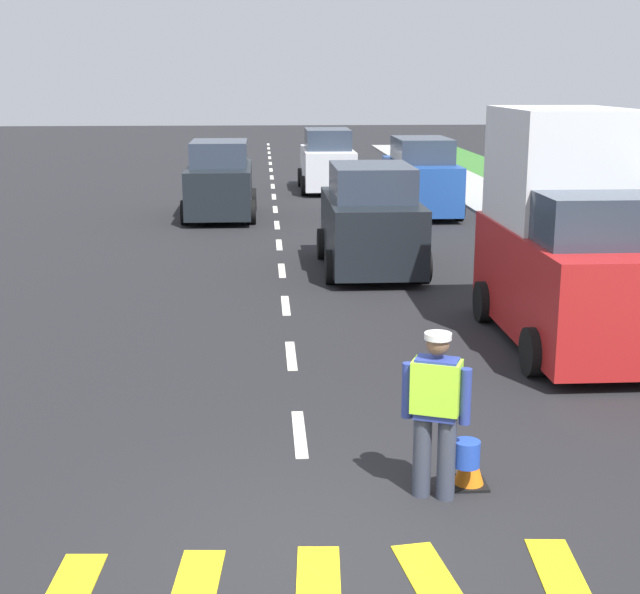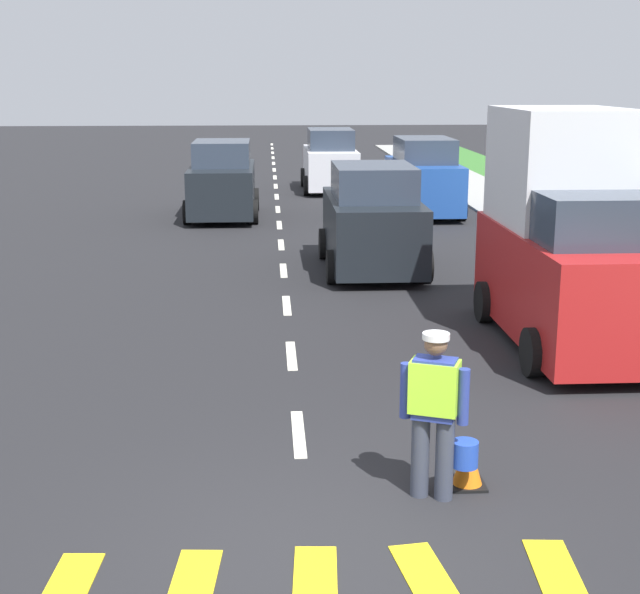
# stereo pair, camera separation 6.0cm
# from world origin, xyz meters

# --- Properties ---
(ground_plane) EXTENTS (96.00, 96.00, 0.00)m
(ground_plane) POSITION_xyz_m (0.00, 21.00, 0.00)
(ground_plane) COLOR black
(lane_center_line) EXTENTS (0.14, 46.40, 0.01)m
(lane_center_line) POSITION_xyz_m (0.00, 25.20, 0.00)
(lane_center_line) COLOR silver
(lane_center_line) RESTS_ON ground
(road_worker) EXTENTS (0.76, 0.43, 1.67)m
(road_worker) POSITION_xyz_m (1.27, 1.03, 0.93)
(road_worker) COLOR #383D4C
(road_worker) RESTS_ON ground
(lane_direction_sign) EXTENTS (1.16, 0.11, 3.20)m
(lane_direction_sign) POSITION_xyz_m (4.69, 5.82, 2.41)
(lane_direction_sign) COLOR gray
(lane_direction_sign) RESTS_ON ground
(traffic_cone_near) EXTENTS (0.36, 0.36, 0.53)m
(traffic_cone_near) POSITION_xyz_m (1.65, 1.25, 0.26)
(traffic_cone_near) COLOR black
(traffic_cone_near) RESTS_ON ground
(delivery_truck) EXTENTS (2.16, 4.60, 3.54)m
(delivery_truck) POSITION_xyz_m (4.26, 6.23, 1.61)
(delivery_truck) COLOR red
(delivery_truck) RESTS_ON ground
(car_outgoing_ahead) EXTENTS (2.09, 4.11, 2.23)m
(car_outgoing_ahead) POSITION_xyz_m (1.88, 11.68, 1.04)
(car_outgoing_ahead) COLOR black
(car_outgoing_ahead) RESTS_ON ground
(car_parked_far) EXTENTS (2.01, 4.31, 2.25)m
(car_parked_far) POSITION_xyz_m (4.29, 19.51, 1.05)
(car_parked_far) COLOR #1E4799
(car_parked_far) RESTS_ON ground
(car_oncoming_second) EXTENTS (2.06, 4.25, 2.19)m
(car_oncoming_second) POSITION_xyz_m (-1.61, 19.30, 1.02)
(car_oncoming_second) COLOR black
(car_oncoming_second) RESTS_ON ground
(car_outgoing_far) EXTENTS (2.00, 4.20, 2.19)m
(car_outgoing_far) POSITION_xyz_m (1.94, 25.30, 1.02)
(car_outgoing_far) COLOR silver
(car_outgoing_far) RESTS_ON ground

